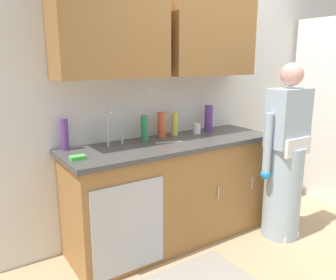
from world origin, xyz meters
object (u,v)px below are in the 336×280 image
bottle_cleaner_spray (65,134)px  knife_on_counter (169,142)px  person_at_sink (285,166)px  bottle_water_tall (162,125)px  cup_by_sink (197,128)px  bottle_soap (209,118)px  bottle_water_short (175,124)px  bottle_dish_liquid (144,128)px  sponge (78,158)px  sink (120,151)px

bottle_cleaner_spray → knife_on_counter: bottle_cleaner_spray is taller
person_at_sink → bottle_cleaner_spray: person_at_sink is taller
person_at_sink → bottle_water_tall: bearing=141.2°
person_at_sink → cup_by_sink: (-0.51, 0.66, 0.30)m
bottle_water_tall → bottle_soap: bearing=-2.6°
bottle_water_short → bottle_cleaner_spray: bearing=177.9°
bottle_dish_liquid → bottle_water_tall: (0.20, 0.03, 0.01)m
bottle_dish_liquid → sponge: size_ratio=2.05×
bottle_water_tall → knife_on_counter: size_ratio=0.98×
person_at_sink → knife_on_counter: person_at_sink is taller
knife_on_counter → sponge: (-0.85, -0.07, 0.01)m
person_at_sink → sponge: 1.85m
bottle_soap → sponge: size_ratio=2.37×
sink → bottle_cleaner_spray: sink is taller
sink → sponge: (-0.38, -0.10, 0.03)m
sink → knife_on_counter: 0.46m
person_at_sink → bottle_water_tall: person_at_sink is taller
sink → bottle_cleaner_spray: bearing=149.1°
bottle_water_tall → sponge: bottle_water_tall is taller
bottle_soap → person_at_sink: bearing=-63.6°
cup_by_sink → knife_on_counter: cup_by_sink is taller
sink → bottle_soap: 1.08m
bottle_soap → sponge: 1.47m
bottle_water_short → cup_by_sink: (0.22, -0.05, -0.06)m
bottle_cleaner_spray → bottle_water_tall: bearing=-3.0°
bottle_water_short → bottle_cleaner_spray: size_ratio=0.86×
bottle_soap → knife_on_counter: size_ratio=1.09×
bottle_water_short → knife_on_counter: (-0.20, -0.21, -0.11)m
bottle_soap → bottle_dish_liquid: bearing=-179.9°
bottle_water_short → sponge: bearing=-164.9°
person_at_sink → knife_on_counter: (-0.94, 0.51, 0.25)m
bottle_soap → knife_on_counter: (-0.60, -0.18, -0.13)m
sink → person_at_sink: 1.51m
sink → bottle_water_tall: size_ratio=2.12×
person_at_sink → bottle_dish_liquid: 1.33m
cup_by_sink → knife_on_counter: (-0.43, -0.16, -0.05)m
bottle_soap → bottle_water_short: 0.39m
bottle_water_short → knife_on_counter: bearing=-134.1°
knife_on_counter → sink: bearing=-164.9°
person_at_sink → bottle_soap: bearing=116.4°
bottle_dish_liquid → cup_by_sink: bearing=-1.9°
bottle_water_tall → person_at_sink: bearing=-38.8°
bottle_water_short → sink: bearing=-164.5°
bottle_dish_liquid → knife_on_counter: bottle_dish_liquid is taller
bottle_dish_liquid → bottle_cleaner_spray: bearing=174.0°
bottle_cleaner_spray → knife_on_counter: (0.83, -0.25, -0.13)m
bottle_cleaner_spray → cup_by_sink: bearing=-4.1°
sink → bottle_cleaner_spray: 0.45m
bottle_water_short → bottle_cleaner_spray: (-1.04, 0.04, 0.02)m
bottle_water_short → bottle_water_tall: bearing=-176.8°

